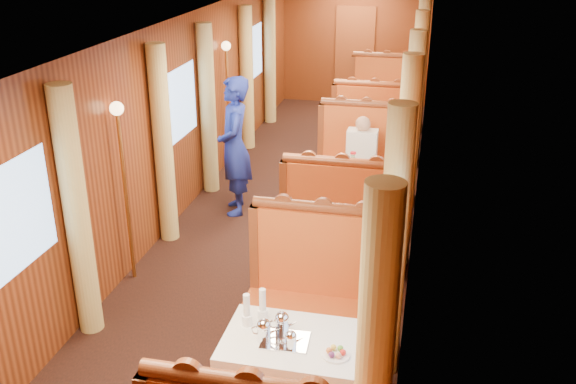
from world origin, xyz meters
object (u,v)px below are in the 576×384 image
(table_mid, at_px, (353,199))
(steward, at_px, (235,146))
(teapot_left, at_px, (264,333))
(banquette_far_fwd, at_px, (373,136))
(banquette_far_aft, at_px, (383,103))
(banquette_mid_aft, at_px, (362,167))
(passenger, at_px, (361,151))
(banquette_mid_fwd, at_px, (342,231))
(table_near, at_px, (294,381))
(fruit_plate, at_px, (336,354))
(table_far, at_px, (378,121))
(teapot_right, at_px, (291,342))
(rose_vase_far, at_px, (381,89))
(tea_tray, at_px, (285,341))
(teapot_back, at_px, (282,326))
(banquette_near_aft, at_px, (318,303))
(rose_vase_mid, at_px, (353,157))

(table_mid, xyz_separation_m, steward, (-1.56, 0.15, 0.53))
(table_mid, distance_m, teapot_left, 3.60)
(table_mid, bearing_deg, banquette_far_fwd, 90.00)
(banquette_far_fwd, xyz_separation_m, banquette_far_aft, (0.00, 2.03, 0.00))
(banquette_mid_aft, xyz_separation_m, passenger, (-0.00, -0.24, 0.32))
(banquette_mid_fwd, bearing_deg, table_near, -90.00)
(banquette_mid_aft, relative_size, fruit_plate, 6.76)
(banquette_far_fwd, bearing_deg, table_far, 90.00)
(fruit_plate, bearing_deg, banquette_mid_fwd, 97.04)
(teapot_right, xyz_separation_m, rose_vase_far, (0.02, 7.13, 0.12))
(banquette_far_fwd, bearing_deg, rose_vase_far, 89.03)
(banquette_far_fwd, distance_m, tea_tray, 6.04)
(fruit_plate, bearing_deg, teapot_back, 158.82)
(table_near, distance_m, banquette_near_aft, 1.02)
(banquette_far_aft, relative_size, steward, 0.74)
(banquette_far_aft, relative_size, teapot_left, 7.81)
(tea_tray, bearing_deg, table_far, 89.50)
(table_near, relative_size, fruit_plate, 5.29)
(banquette_mid_fwd, distance_m, teapot_left, 2.60)
(teapot_left, xyz_separation_m, rose_vase_mid, (0.19, 3.58, 0.11))
(table_mid, bearing_deg, banquette_mid_fwd, -90.00)
(table_near, relative_size, banquette_far_aft, 0.78)
(table_mid, distance_m, banquette_mid_fwd, 1.02)
(table_mid, height_order, fruit_plate, fruit_plate)
(banquette_mid_fwd, bearing_deg, table_far, 90.00)
(table_mid, distance_m, banquette_far_aft, 4.51)
(table_near, xyz_separation_m, fruit_plate, (0.32, -0.13, 0.39))
(banquette_mid_aft, height_order, steward, steward)
(banquette_near_aft, relative_size, rose_vase_mid, 3.72)
(table_far, bearing_deg, table_mid, -90.00)
(table_near, distance_m, rose_vase_mid, 3.55)
(table_near, height_order, fruit_plate, fruit_plate)
(banquette_mid_fwd, distance_m, teapot_right, 2.63)
(teapot_left, height_order, passenger, passenger)
(banquette_far_aft, distance_m, teapot_left, 8.10)
(teapot_back, bearing_deg, table_near, -29.90)
(rose_vase_mid, xyz_separation_m, steward, (-1.54, 0.14, -0.02))
(rose_vase_mid, height_order, rose_vase_far, same)
(banquette_near_aft, bearing_deg, fruit_plate, -74.22)
(steward, bearing_deg, table_far, 136.74)
(teapot_left, height_order, steward, steward)
(passenger, bearing_deg, table_near, -90.00)
(banquette_near_aft, bearing_deg, banquette_mid_fwd, 90.00)
(table_near, bearing_deg, banquette_mid_fwd, 90.00)
(teapot_back, relative_size, passenger, 0.23)
(teapot_left, distance_m, rose_vase_far, 7.09)
(tea_tray, bearing_deg, teapot_back, 117.06)
(rose_vase_far, relative_size, passenger, 0.47)
(banquette_near_aft, xyz_separation_m, banquette_far_fwd, (0.00, 4.97, 0.00))
(banquette_far_fwd, relative_size, rose_vase_mid, 3.72)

